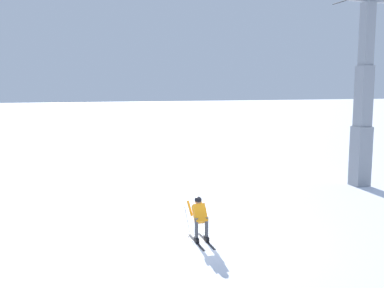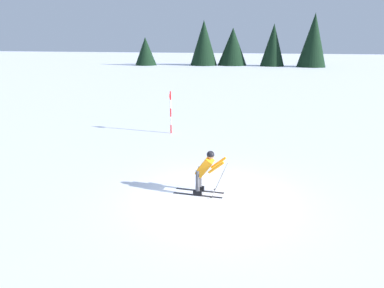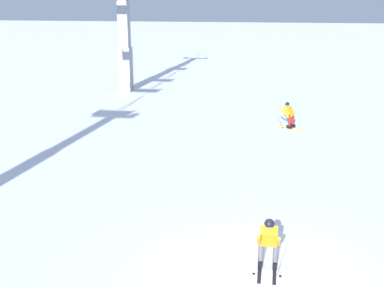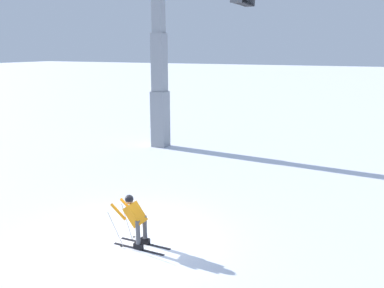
% 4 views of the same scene
% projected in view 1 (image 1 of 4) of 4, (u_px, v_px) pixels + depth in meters
% --- Properties ---
extents(ground_plane, '(260.00, 260.00, 0.00)m').
position_uv_depth(ground_plane, '(203.00, 236.00, 15.47)').
color(ground_plane, white).
extents(skier_carving_main, '(1.72, 0.71, 1.66)m').
position_uv_depth(skier_carving_main, '(200.00, 215.00, 14.91)').
color(skier_carving_main, black).
rests_on(skier_carving_main, ground_plane).
extents(lift_tower_near, '(0.83, 2.55, 10.07)m').
position_uv_depth(lift_tower_near, '(363.00, 108.00, 22.69)').
color(lift_tower_near, gray).
rests_on(lift_tower_near, ground_plane).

